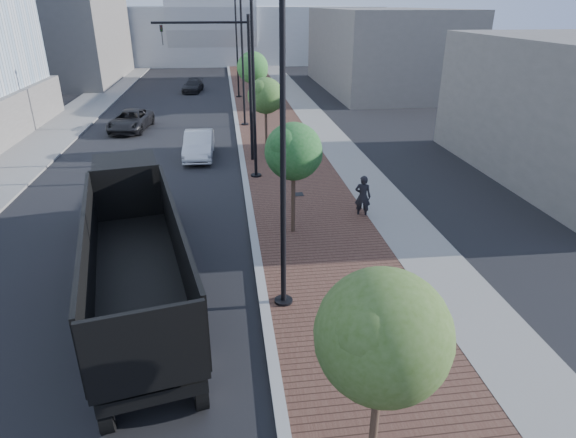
{
  "coord_description": "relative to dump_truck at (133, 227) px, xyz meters",
  "views": [
    {
      "loc": [
        -0.9,
        -2.56,
        8.54
      ],
      "look_at": [
        1.0,
        12.0,
        2.0
      ],
      "focal_mm": 30.36,
      "sensor_mm": 36.0,
      "label": 1
    }
  ],
  "objects": [
    {
      "name": "sidewalk",
      "position": [
        7.78,
        26.65,
        -1.33
      ],
      "size": [
        7.0,
        140.0,
        0.12
      ],
      "primitive_type": "cube",
      "color": "#4C2D23",
      "rests_on": "ground"
    },
    {
      "name": "concrete_strip",
      "position": [
        10.48,
        26.65,
        -1.33
      ],
      "size": [
        2.4,
        140.0,
        0.13
      ],
      "primitive_type": "cube",
      "color": "slate",
      "rests_on": "ground"
    },
    {
      "name": "curb",
      "position": [
        4.28,
        26.65,
        -1.32
      ],
      "size": [
        0.3,
        140.0,
        0.14
      ],
      "primitive_type": "cube",
      "color": "gray",
      "rests_on": "ground"
    },
    {
      "name": "west_sidewalk",
      "position": [
        -8.72,
        26.65,
        -1.33
      ],
      "size": [
        4.0,
        140.0,
        0.12
      ],
      "primitive_type": "cube",
      "color": "slate",
      "rests_on": "ground"
    },
    {
      "name": "dump_truck",
      "position": [
        0.0,
        0.0,
        0.0
      ],
      "size": [
        4.97,
        13.54,
        3.3
      ],
      "rotation": [
        0.0,
        0.0,
        0.2
      ],
      "color": "black",
      "rests_on": "ground"
    },
    {
      "name": "white_sedan",
      "position": [
        1.76,
        12.95,
        -0.62
      ],
      "size": [
        1.75,
        4.71,
        1.54
      ],
      "primitive_type": "imported",
      "rotation": [
        0.0,
        0.0,
        -0.03
      ],
      "color": "silver",
      "rests_on": "ground"
    },
    {
      "name": "dark_car_mid",
      "position": [
        -3.41,
        20.45,
        -0.68
      ],
      "size": [
        3.03,
        5.42,
        1.43
      ],
      "primitive_type": "imported",
      "rotation": [
        0.0,
        0.0,
        -0.13
      ],
      "color": "black",
      "rests_on": "ground"
    },
    {
      "name": "dark_car_far",
      "position": [
        0.28,
        36.86,
        -0.78
      ],
      "size": [
        2.34,
        4.41,
        1.22
      ],
      "primitive_type": "imported",
      "rotation": [
        0.0,
        0.0,
        -0.16
      ],
      "color": "black",
      "rests_on": "ground"
    },
    {
      "name": "pedestrian",
      "position": [
        9.07,
        2.93,
        -0.45
      ],
      "size": [
        0.81,
        0.69,
        1.89
      ],
      "primitive_type": "imported",
      "rotation": [
        0.0,
        0.0,
        2.73
      ],
      "color": "black",
      "rests_on": "ground"
    },
    {
      "name": "streetlight_1",
      "position": [
        4.77,
        -3.35,
        2.95
      ],
      "size": [
        1.44,
        0.56,
        9.21
      ],
      "color": "black",
      "rests_on": "ground"
    },
    {
      "name": "streetlight_2",
      "position": [
        4.88,
        8.65,
        3.43
      ],
      "size": [
        1.72,
        0.56,
        9.28
      ],
      "color": "black",
      "rests_on": "ground"
    },
    {
      "name": "streetlight_3",
      "position": [
        4.77,
        20.65,
        2.95
      ],
      "size": [
        1.44,
        0.56,
        9.21
      ],
      "color": "black",
      "rests_on": "ground"
    },
    {
      "name": "streetlight_4",
      "position": [
        4.88,
        32.65,
        3.43
      ],
      "size": [
        1.72,
        0.56,
        9.28
      ],
      "color": "black",
      "rests_on": "ground"
    },
    {
      "name": "traffic_mast",
      "position": [
        3.98,
        11.65,
        3.59
      ],
      "size": [
        5.09,
        0.2,
        8.0
      ],
      "color": "black",
      "rests_on": "ground"
    },
    {
      "name": "tree_0",
      "position": [
        5.93,
        -9.32,
        1.89
      ],
      "size": [
        2.44,
        2.41,
        4.5
      ],
      "color": "#382619",
      "rests_on": "ground"
    },
    {
      "name": "tree_1",
      "position": [
        5.93,
        1.68,
        2.02
      ],
      "size": [
        2.26,
        2.19,
        4.52
      ],
      "color": "#382619",
      "rests_on": "ground"
    },
    {
      "name": "tree_2",
      "position": [
        5.93,
        13.68,
        2.03
      ],
      "size": [
        2.23,
        2.15,
        4.51
      ],
      "color": "#382619",
      "rests_on": "ground"
    },
    {
      "name": "tree_3",
      "position": [
        5.93,
        25.68,
        2.27
      ],
      "size": [
        2.57,
        2.55,
        4.96
      ],
      "color": "#382619",
      "rests_on": "ground"
    },
    {
      "name": "convention_center",
      "position": [
        2.28,
        71.65,
        4.61
      ],
      "size": [
        50.0,
        30.0,
        50.0
      ],
      "color": "#A3A8AD",
      "rests_on": "ground"
    },
    {
      "name": "commercial_block_nw",
      "position": [
        -15.72,
        46.65,
        3.61
      ],
      "size": [
        14.0,
        20.0,
        10.0
      ],
      "primitive_type": "cube",
      "color": "#625D58",
      "rests_on": "ground"
    },
    {
      "name": "commercial_block_ne",
      "position": [
        20.28,
        36.65,
        2.61
      ],
      "size": [
        12.0,
        22.0,
        8.0
      ],
      "primitive_type": "cube",
      "color": "#65605B",
      "rests_on": "ground"
    },
    {
      "name": "utility_cover_1",
      "position": [
        6.68,
        -5.35,
        -1.26
      ],
      "size": [
        0.5,
        0.5,
        0.02
      ],
      "primitive_type": "cube",
      "color": "black",
      "rests_on": "sidewalk"
    },
    {
      "name": "utility_cover_2",
      "position": [
        6.68,
        5.65,
        -1.26
      ],
      "size": [
        0.5,
        0.5,
        0.02
      ],
      "primitive_type": "cube",
      "color": "black",
      "rests_on": "sidewalk"
    }
  ]
}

